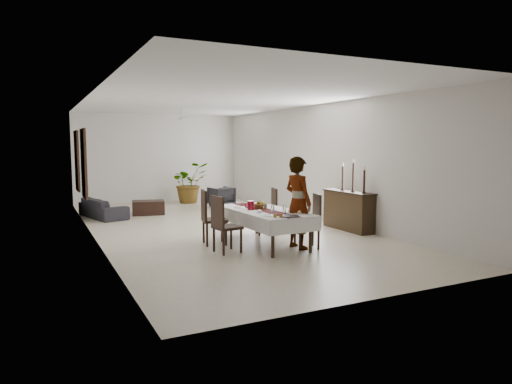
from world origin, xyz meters
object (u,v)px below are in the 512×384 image
at_px(sideboard_body, 348,211).
at_px(sofa, 103,208).
at_px(dining_table_top, 264,211).
at_px(woman, 298,203).
at_px(red_pitcher, 251,205).

distance_m(sideboard_body, sofa, 6.97).
height_order(dining_table_top, woman, woman).
xyz_separation_m(dining_table_top, woman, (0.45, -0.64, 0.23)).
height_order(dining_table_top, sideboard_body, sideboard_body).
bearing_deg(red_pitcher, sofa, 114.66).
bearing_deg(dining_table_top, red_pitcher, 149.04).
bearing_deg(dining_table_top, sideboard_body, 9.61).
bearing_deg(woman, red_pitcher, 30.41).
relative_size(dining_table_top, woman, 1.24).
bearing_deg(sideboard_body, sofa, 138.11).
relative_size(red_pitcher, sofa, 0.10).
distance_m(red_pitcher, sideboard_body, 2.92).
relative_size(woman, sideboard_body, 1.20).
bearing_deg(red_pitcher, sideboard_body, 8.07).
xyz_separation_m(sideboard_body, sofa, (-5.19, 4.65, -0.19)).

